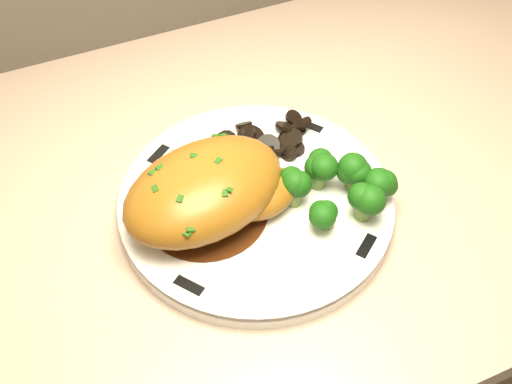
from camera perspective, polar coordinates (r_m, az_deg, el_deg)
name	(u,v)px	position (r m, az deg, el deg)	size (l,w,h in m)	color
counter	(229,351)	(1.09, -2.41, -13.92)	(1.94, 0.65, 0.96)	brown
plate	(256,204)	(0.71, 0.00, -1.06)	(0.30, 0.30, 0.02)	silver
rim_accent_0	(310,126)	(0.78, 4.84, 5.86)	(0.03, 0.01, 0.00)	black
rim_accent_1	(158,154)	(0.75, -8.67, 3.32)	(0.03, 0.01, 0.00)	black
rim_accent_2	(189,286)	(0.64, -5.98, -8.29)	(0.03, 0.01, 0.00)	black
rim_accent_3	(366,246)	(0.67, 9.78, -4.76)	(0.03, 0.01, 0.00)	black
gravy_pool	(206,211)	(0.69, -4.47, -1.71)	(0.13, 0.13, 0.00)	#3D1C0B
chicken_breast	(211,190)	(0.67, -4.04, 0.16)	(0.21, 0.16, 0.07)	#955D19
mushroom_pile	(263,142)	(0.75, 0.66, 4.45)	(0.11, 0.08, 0.03)	black
broccoli_florets	(340,186)	(0.69, 7.49, 0.50)	(0.12, 0.09, 0.04)	olive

